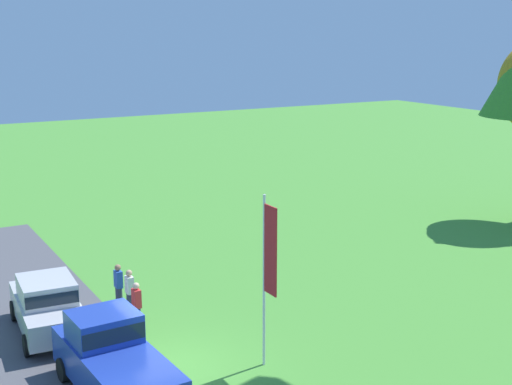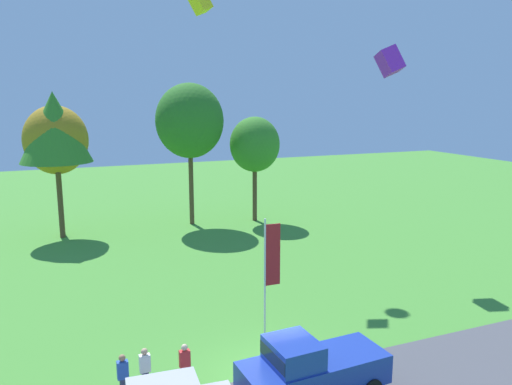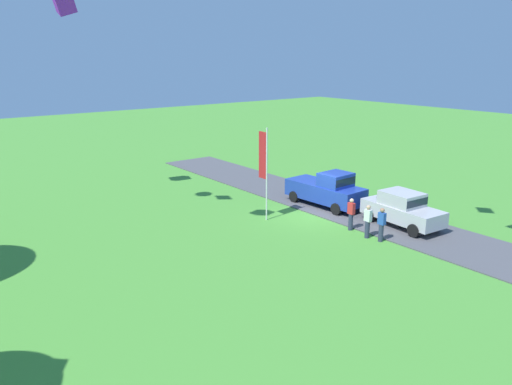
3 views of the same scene
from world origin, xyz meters
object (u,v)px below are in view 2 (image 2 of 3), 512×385
object	(u,v)px
tree_right_of_center	(56,140)
tree_center_back	(190,121)
car_pickup_mid_row	(309,368)
person_on_lawn	(185,367)
person_watching_sky	(145,371)
kite_box_high_left	(200,2)
flag_banner	(270,263)
tree_far_left	(255,145)
kite_box_low_drifter	(390,61)
person_beside_suv	(123,378)
tree_left_of_center	(55,128)

from	to	relation	value
tree_right_of_center	tree_center_back	bearing A→B (deg)	-3.31
car_pickup_mid_row	person_on_lawn	bearing A→B (deg)	151.31
car_pickup_mid_row	person_watching_sky	distance (m)	5.45
kite_box_high_left	tree_center_back	bearing A→B (deg)	78.79
kite_box_high_left	flag_banner	bearing A→B (deg)	-88.92
tree_far_left	kite_box_low_drifter	world-z (taller)	kite_box_low_drifter
person_beside_suv	tree_far_left	world-z (taller)	tree_far_left
person_beside_suv	kite_box_low_drifter	world-z (taller)	kite_box_low_drifter
tree_center_back	tree_right_of_center	bearing A→B (deg)	176.69
person_watching_sky	flag_banner	bearing A→B (deg)	21.69
person_on_lawn	person_beside_suv	bearing A→B (deg)	177.51
person_beside_suv	kite_box_low_drifter	bearing A→B (deg)	28.29
tree_far_left	flag_banner	world-z (taller)	tree_far_left
person_beside_suv	tree_left_of_center	distance (m)	23.04
tree_right_of_center	kite_box_low_drifter	distance (m)	23.18
person_on_lawn	tree_far_left	bearing A→B (deg)	62.24
person_watching_sky	kite_box_high_left	xyz separation A→B (m)	(5.35, 11.01, 13.89)
person_beside_suv	person_on_lawn	xyz separation A→B (m)	(2.03, -0.09, 0.00)
person_beside_suv	flag_banner	size ratio (longest dim) A/B	0.33
tree_far_left	person_beside_suv	bearing A→B (deg)	-121.95
person_beside_suv	tree_far_left	xyz separation A→B (m)	(13.33, 21.37, 5.31)
kite_box_low_drifter	kite_box_high_left	bearing A→B (deg)	168.16
person_on_lawn	tree_center_back	distance (m)	24.24
person_beside_suv	tree_center_back	xyz separation A→B (m)	(8.28, 22.19, 7.23)
car_pickup_mid_row	flag_banner	distance (m)	4.95
tree_left_of_center	person_watching_sky	bearing A→B (deg)	-84.53
tree_left_of_center	person_beside_suv	bearing A→B (deg)	-86.48
person_beside_suv	tree_left_of_center	xyz separation A→B (m)	(-1.35, 21.93, 6.96)
person_beside_suv	kite_box_high_left	distance (m)	18.82
person_beside_suv	kite_box_low_drifter	distance (m)	21.85
tree_far_left	flag_banner	size ratio (longest dim) A/B	1.64
car_pickup_mid_row	tree_far_left	world-z (taller)	tree_far_left
person_watching_sky	tree_center_back	distance (m)	24.40
kite_box_high_left	tree_far_left	bearing A→B (deg)	54.71
tree_far_left	kite_box_high_left	size ratio (longest dim) A/B	8.08
tree_center_back	car_pickup_mid_row	bearing A→B (deg)	-96.07
tree_left_of_center	tree_far_left	size ratio (longest dim) A/B	1.23
person_watching_sky	flag_banner	xyz separation A→B (m)	(5.52, 2.20, 2.38)
tree_far_left	tree_center_back	bearing A→B (deg)	170.73
person_beside_suv	person_on_lawn	size ratio (longest dim) A/B	1.00
car_pickup_mid_row	tree_center_back	xyz separation A→B (m)	(2.58, 24.29, 7.00)
person_on_lawn	flag_banner	size ratio (longest dim) A/B	0.33
tree_far_left	kite_box_high_left	xyz separation A→B (m)	(-7.24, -10.22, 8.58)
tree_left_of_center	flag_banner	bearing A→B (deg)	-68.78
tree_right_of_center	kite_box_high_left	bearing A→B (deg)	-57.42
tree_left_of_center	kite_box_high_left	xyz separation A→B (m)	(7.44, -10.78, 6.93)
tree_center_back	kite_box_high_left	distance (m)	13.09
person_on_lawn	tree_right_of_center	distance (m)	23.85
person_beside_suv	person_watching_sky	size ratio (longest dim) A/B	1.00
tree_right_of_center	flag_banner	xyz separation A→B (m)	(7.58, -20.41, -3.64)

